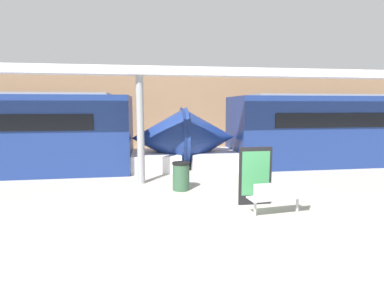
{
  "coord_description": "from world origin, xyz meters",
  "views": [
    {
      "loc": [
        -1.42,
        -6.44,
        2.7
      ],
      "look_at": [
        0.04,
        3.53,
        1.4
      ],
      "focal_mm": 28.0,
      "sensor_mm": 36.0,
      "label": 1
    }
  ],
  "objects_px": {
    "train_left": "(384,130)",
    "poster_board": "(255,176)",
    "support_column_near": "(140,130)",
    "bench_near": "(279,195)",
    "trash_bin": "(181,176)"
  },
  "relations": [
    {
      "from": "bench_near",
      "to": "poster_board",
      "type": "distance_m",
      "value": 0.98
    },
    {
      "from": "train_left",
      "to": "trash_bin",
      "type": "distance_m",
      "value": 10.88
    },
    {
      "from": "trash_bin",
      "to": "poster_board",
      "type": "distance_m",
      "value": 2.54
    },
    {
      "from": "bench_near",
      "to": "trash_bin",
      "type": "xyz_separation_m",
      "value": [
        -2.13,
        2.59,
        -0.06
      ]
    },
    {
      "from": "train_left",
      "to": "bench_near",
      "type": "bearing_deg",
      "value": -142.9
    },
    {
      "from": "train_left",
      "to": "poster_board",
      "type": "xyz_separation_m",
      "value": [
        -8.39,
        -5.24,
        -0.72
      ]
    },
    {
      "from": "bench_near",
      "to": "train_left",
      "type": "bearing_deg",
      "value": 30.41
    },
    {
      "from": "poster_board",
      "to": "support_column_near",
      "type": "distance_m",
      "value": 4.29
    },
    {
      "from": "poster_board",
      "to": "trash_bin",
      "type": "bearing_deg",
      "value": 137.37
    },
    {
      "from": "poster_board",
      "to": "support_column_near",
      "type": "xyz_separation_m",
      "value": [
        -3.13,
        2.74,
        1.05
      ]
    },
    {
      "from": "train_left",
      "to": "poster_board",
      "type": "height_order",
      "value": "train_left"
    },
    {
      "from": "poster_board",
      "to": "support_column_near",
      "type": "relative_size",
      "value": 0.43
    },
    {
      "from": "train_left",
      "to": "trash_bin",
      "type": "bearing_deg",
      "value": -160.92
    },
    {
      "from": "train_left",
      "to": "support_column_near",
      "type": "height_order",
      "value": "support_column_near"
    },
    {
      "from": "train_left",
      "to": "support_column_near",
      "type": "distance_m",
      "value": 11.79
    }
  ]
}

